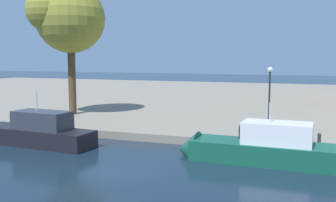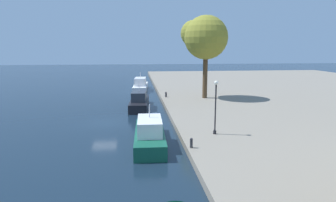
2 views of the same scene
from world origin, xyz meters
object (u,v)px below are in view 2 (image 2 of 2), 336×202
Objects in this scene: tree_0 at (204,38)px; mooring_bollard_1 at (191,142)px; motor_yacht_0 at (141,86)px; motor_yacht_2 at (150,135)px; mooring_bollard_2 at (166,94)px; lamp_post at (216,105)px; motor_yacht_1 at (140,102)px.

mooring_bollard_1 is at bearing -15.24° from tree_0.
motor_yacht_2 reaches higher than motor_yacht_0.
tree_0 is (1.09, 5.40, 8.30)m from mooring_bollard_2.
mooring_bollard_2 is 9.97m from tree_0.
motor_yacht_0 is at bearing -174.82° from mooring_bollard_1.
motor_yacht_2 is 4.48m from mooring_bollard_1.
tree_0 reaches higher than motor_yacht_0.
motor_yacht_2 is 21.86m from tree_0.
motor_yacht_2 is 6.12m from lamp_post.
lamp_post reaches higher than motor_yacht_1.
motor_yacht_0 is 13.54× the size of mooring_bollard_2.
motor_yacht_0 is 17.98m from tree_0.
mooring_bollard_2 is (-22.53, 0.44, 0.00)m from mooring_bollard_1.
mooring_bollard_1 is at bearing -39.52° from lamp_post.
motor_yacht_0 is 2.28× the size of lamp_post.
tree_0 is at bearing -140.92° from motor_yacht_0.
tree_0 is at bearing -67.10° from motor_yacht_1.
motor_yacht_2 is 12.03× the size of mooring_bollard_1.
motor_yacht_1 is 14.89m from motor_yacht_2.
motor_yacht_2 is (31.07, 0.19, -0.04)m from motor_yacht_0.
motor_yacht_2 is at bearing -9.97° from mooring_bollard_2.
motor_yacht_1 is 1.04× the size of motor_yacht_2.
mooring_bollard_2 is (11.91, 3.56, 0.29)m from motor_yacht_0.
lamp_post is at bearing -153.36° from motor_yacht_1.
mooring_bollard_1 is at bearing -170.32° from motor_yacht_0.
motor_yacht_1 is at bearing -43.06° from mooring_bollard_2.
tree_0 is (-3.18, 9.40, 8.65)m from motor_yacht_1.
motor_yacht_1 reaches higher than motor_yacht_2.
motor_yacht_0 is at bearing 2.27° from motor_yacht_2.
lamp_post is 0.39× the size of tree_0.
mooring_bollard_2 is at bearing -173.45° from lamp_post.
motor_yacht_0 reaches higher than mooring_bollard_1.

